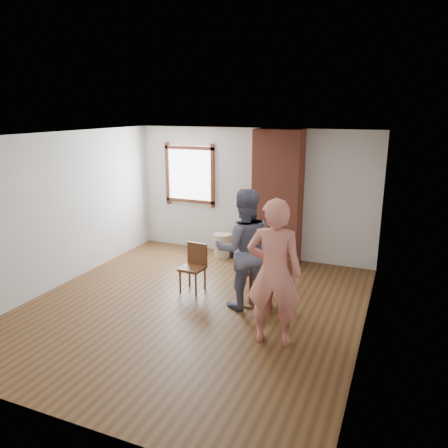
{
  "coord_description": "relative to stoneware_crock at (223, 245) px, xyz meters",
  "views": [
    {
      "loc": [
        2.83,
        -5.51,
        2.97
      ],
      "look_at": [
        0.19,
        0.8,
        1.15
      ],
      "focal_mm": 35.0,
      "sensor_mm": 36.0,
      "label": 1
    }
  ],
  "objects": [
    {
      "name": "dining_chair_right",
      "position": [
        1.73,
        -2.02,
        0.22
      ],
      "size": [
        0.42,
        0.42,
        0.81
      ],
      "rotation": [
        0.0,
        0.0,
        0.11
      ],
      "color": "brown",
      "rests_on": "ground"
    },
    {
      "name": "ground",
      "position": [
        0.5,
        -2.4,
        -0.24
      ],
      "size": [
        5.5,
        5.5,
        0.0
      ],
      "primitive_type": "plane",
      "color": "brown",
      "rests_on": "ground"
    },
    {
      "name": "side_table",
      "position": [
        1.3,
        -1.99,
        0.17
      ],
      "size": [
        0.4,
        0.4,
        0.6
      ],
      "color": "brown",
      "rests_on": "ground"
    },
    {
      "name": "dining_chair_left",
      "position": [
        0.23,
        -1.78,
        0.21
      ],
      "size": [
        0.4,
        0.4,
        0.8
      ],
      "rotation": [
        0.0,
        0.0,
        -0.07
      ],
      "color": "brown",
      "rests_on": "ground"
    },
    {
      "name": "brick_chimney",
      "position": [
        1.1,
        0.1,
        1.06
      ],
      "size": [
        0.9,
        0.5,
        2.6
      ],
      "primitive_type": "cube",
      "color": "#984836",
      "rests_on": "ground"
    },
    {
      "name": "person_pink",
      "position": [
        1.92,
        -2.92,
        0.73
      ],
      "size": [
        0.76,
        0.56,
        1.93
      ],
      "primitive_type": "imported",
      "rotation": [
        0.0,
        0.0,
        3.29
      ],
      "color": "#E68373",
      "rests_on": "ground"
    },
    {
      "name": "cake_plate",
      "position": [
        1.3,
        -1.99,
        0.37
      ],
      "size": [
        0.18,
        0.18,
        0.01
      ],
      "primitive_type": "cylinder",
      "color": "white",
      "rests_on": "side_table"
    },
    {
      "name": "dark_pot",
      "position": [
        0.2,
        0.0,
        -0.16
      ],
      "size": [
        0.16,
        0.16,
        0.16
      ],
      "primitive_type": "cylinder",
      "rotation": [
        0.0,
        0.0,
        0.02
      ],
      "color": "black",
      "rests_on": "ground"
    },
    {
      "name": "stoneware_crock",
      "position": [
        0.0,
        0.0,
        0.0
      ],
      "size": [
        0.45,
        0.45,
        0.47
      ],
      "primitive_type": "cylinder",
      "rotation": [
        0.0,
        0.0,
        0.26
      ],
      "color": "#C5AD8E",
      "rests_on": "ground"
    },
    {
      "name": "man",
      "position": [
        1.2,
        -2.05,
        0.69
      ],
      "size": [
        1.12,
        1.03,
        1.85
      ],
      "primitive_type": "imported",
      "rotation": [
        0.0,
        0.0,
        3.62
      ],
      "color": "#121433",
      "rests_on": "ground"
    },
    {
      "name": "cake_slice",
      "position": [
        1.31,
        -1.99,
        0.4
      ],
      "size": [
        0.08,
        0.07,
        0.06
      ],
      "primitive_type": "cube",
      "color": "white",
      "rests_on": "cake_plate"
    },
    {
      "name": "room_shell",
      "position": [
        0.44,
        -1.79,
        1.57
      ],
      "size": [
        5.04,
        5.52,
        2.62
      ],
      "color": "silver",
      "rests_on": "ground"
    }
  ]
}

